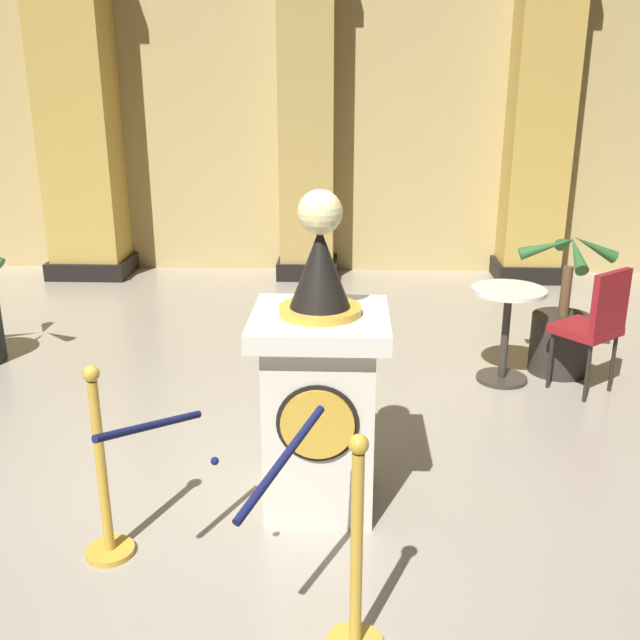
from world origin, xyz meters
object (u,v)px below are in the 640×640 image
object	(u,v)px
stanchion_far	(356,579)
cafe_table	(506,323)
potted_palm_right	(561,331)
cafe_chair_red	(596,320)
pedestal_clock	(320,389)
stanchion_near	(104,492)

from	to	relation	value
stanchion_far	cafe_table	distance (m)	3.09
potted_palm_right	cafe_chair_red	world-z (taller)	potted_palm_right
stanchion_far	pedestal_clock	bearing A→B (deg)	99.94
pedestal_clock	potted_palm_right	world-z (taller)	pedestal_clock
potted_palm_right	cafe_chair_red	xyz separation A→B (m)	(0.11, -0.41, 0.23)
stanchion_near	stanchion_far	xyz separation A→B (m)	(1.22, -0.58, -0.01)
pedestal_clock	stanchion_far	world-z (taller)	pedestal_clock
stanchion_near	cafe_table	bearing A→B (deg)	43.91
stanchion_near	stanchion_far	size ratio (longest dim) A/B	1.02
cafe_table	potted_palm_right	bearing A→B (deg)	22.83
pedestal_clock	cafe_chair_red	size ratio (longest dim) A/B	1.81
stanchion_far	potted_palm_right	bearing A→B (deg)	61.86
stanchion_near	pedestal_clock	bearing A→B (deg)	27.07
stanchion_near	cafe_chair_red	xyz separation A→B (m)	(2.97, 2.08, 0.22)
stanchion_near	stanchion_far	world-z (taller)	stanchion_near
pedestal_clock	potted_palm_right	distance (m)	2.71
stanchion_near	potted_palm_right	world-z (taller)	potted_palm_right
stanchion_near	cafe_table	world-z (taller)	stanchion_near
stanchion_far	stanchion_near	bearing A→B (deg)	154.71
pedestal_clock	stanchion_near	xyz separation A→B (m)	(-1.03, -0.52, -0.33)
pedestal_clock	stanchion_far	bearing A→B (deg)	-80.06
cafe_table	stanchion_near	bearing A→B (deg)	-136.09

